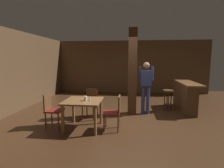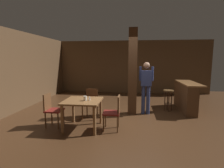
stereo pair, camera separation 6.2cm
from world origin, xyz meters
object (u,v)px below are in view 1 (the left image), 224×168
at_px(chair_west, 52,108).
at_px(bar_stool_near, 168,95).
at_px(standing_person, 146,84).
at_px(dining_table, 83,105).
at_px(napkin_cup, 86,98).
at_px(chair_east, 115,111).
at_px(bar_counter, 185,96).
at_px(salt_shaker, 90,99).
at_px(chair_north, 91,102).

height_order(chair_west, bar_stool_near, chair_west).
relative_size(standing_person, bar_stool_near, 2.30).
xyz_separation_m(dining_table, bar_stool_near, (2.53, 1.86, -0.07)).
height_order(napkin_cup, standing_person, standing_person).
distance_m(chair_east, bar_counter, 3.08).
height_order(dining_table, chair_west, chair_west).
bearing_deg(dining_table, salt_shaker, -6.26).
height_order(standing_person, bar_stool_near, standing_person).
height_order(dining_table, chair_east, chair_east).
relative_size(chair_north, salt_shaker, 9.59).
xyz_separation_m(napkin_cup, bar_stool_near, (2.45, 1.92, -0.26)).
distance_m(chair_east, napkin_cup, 0.81).
bearing_deg(chair_east, bar_counter, 41.25).
bearing_deg(chair_north, bar_stool_near, 21.27).
bearing_deg(salt_shaker, chair_west, 177.71).
height_order(salt_shaker, standing_person, standing_person).
bearing_deg(chair_east, bar_stool_near, 47.82).
bearing_deg(bar_stool_near, standing_person, -152.04).
bearing_deg(salt_shaker, standing_person, 43.50).
distance_m(napkin_cup, bar_stool_near, 3.12).
distance_m(standing_person, bar_stool_near, 1.02).
relative_size(chair_west, bar_counter, 0.53).
distance_m(chair_north, standing_person, 1.88).
bearing_deg(chair_east, standing_person, 58.39).
bearing_deg(standing_person, chair_west, -151.42).
height_order(chair_east, bar_counter, bar_counter).
bearing_deg(napkin_cup, chair_east, 2.82).
height_order(dining_table, bar_stool_near, dining_table).
distance_m(bar_counter, bar_stool_near, 0.63).
distance_m(chair_east, standing_person, 1.77).
xyz_separation_m(salt_shaker, bar_stool_near, (2.34, 1.88, -0.24)).
distance_m(napkin_cup, standing_person, 2.22).
relative_size(napkin_cup, bar_counter, 0.07).
relative_size(chair_east, chair_west, 1.00).
bearing_deg(chair_east, salt_shaker, -179.51).
relative_size(chair_east, bar_counter, 0.53).
relative_size(dining_table, bar_stool_near, 1.26).
height_order(chair_west, bar_counter, bar_counter).
relative_size(dining_table, chair_east, 1.06).
distance_m(dining_table, chair_west, 0.88).
xyz_separation_m(dining_table, napkin_cup, (0.09, -0.05, 0.19)).
xyz_separation_m(standing_person, bar_stool_near, (0.81, 0.43, -0.44)).
distance_m(dining_table, bar_counter, 3.74).
relative_size(chair_north, standing_person, 0.52).
relative_size(bar_counter, bar_stool_near, 2.25).
xyz_separation_m(chair_north, bar_stool_near, (2.54, 0.99, 0.06)).
relative_size(salt_shaker, bar_stool_near, 0.12).
bearing_deg(chair_west, salt_shaker, -2.29).
bearing_deg(chair_west, chair_east, -1.24).
xyz_separation_m(chair_west, napkin_cup, (0.95, -0.07, 0.31)).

